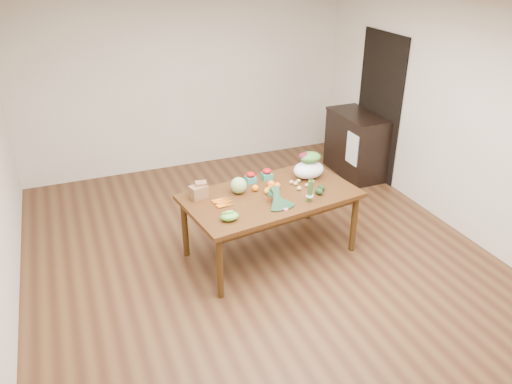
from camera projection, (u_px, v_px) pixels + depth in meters
name	position (u px, v px, depth m)	size (l,w,h in m)	color
floor	(263.00, 264.00, 5.53)	(6.00, 6.00, 0.00)	brown
ceiling	(265.00, 6.00, 4.31)	(5.00, 6.00, 0.02)	white
room_walls	(264.00, 151.00, 4.92)	(5.02, 6.02, 2.70)	silver
dining_table	(270.00, 224.00, 5.56)	(1.85, 1.03, 0.75)	#532D13
doorway_dark	(379.00, 107.00, 7.21)	(0.02, 1.00, 2.10)	black
cabinet	(356.00, 144.00, 7.47)	(0.52, 1.02, 0.94)	black
dish_towel	(352.00, 149.00, 7.09)	(0.02, 0.28, 0.45)	white
paper_bag	(199.00, 191.00, 5.28)	(0.24, 0.20, 0.17)	olive
cabbage	(239.00, 185.00, 5.38)	(0.18, 0.18, 0.18)	#97BF6E
strawberry_basket_a	(251.00, 178.00, 5.64)	(0.11, 0.11, 0.10)	red
strawberry_basket_b	(267.00, 175.00, 5.71)	(0.11, 0.11, 0.10)	red
orange_a	(255.00, 188.00, 5.44)	(0.07, 0.07, 0.07)	orange
orange_b	(271.00, 184.00, 5.51)	(0.09, 0.09, 0.09)	orange
orange_c	(277.00, 186.00, 5.49)	(0.07, 0.07, 0.07)	orange
mandarin_cluster	(270.00, 189.00, 5.40)	(0.18, 0.18, 0.09)	orange
carrots	(224.00, 202.00, 5.20)	(0.22, 0.22, 0.03)	orange
snap_pea_bag	(230.00, 216.00, 4.88)	(0.18, 0.14, 0.08)	#73B33C
kale_bunch	(281.00, 199.00, 5.11)	(0.32, 0.40, 0.16)	black
asparagus_bundle	(310.00, 191.00, 5.19)	(0.08, 0.08, 0.25)	#547C39
potato_a	(296.00, 184.00, 5.58)	(0.05, 0.05, 0.04)	tan
potato_b	(299.00, 188.00, 5.47)	(0.06, 0.05, 0.05)	tan
potato_c	(298.00, 181.00, 5.64)	(0.05, 0.04, 0.04)	tan
potato_d	(291.00, 182.00, 5.61)	(0.05, 0.04, 0.04)	tan
potato_e	(307.00, 185.00, 5.54)	(0.05, 0.04, 0.04)	tan
avocado_a	(319.00, 191.00, 5.37)	(0.07, 0.11, 0.07)	black
avocado_b	(321.00, 188.00, 5.46)	(0.07, 0.10, 0.07)	black
salad_bag	(309.00, 167.00, 5.70)	(0.36, 0.27, 0.28)	white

